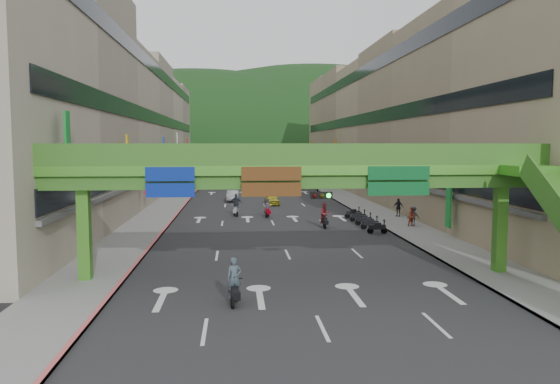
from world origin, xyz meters
The scene contains 23 objects.
ground centered at (0.00, 0.00, 0.00)m, with size 320.00×320.00×0.00m, color black.
road_slab centered at (0.00, 50.00, 0.01)m, with size 18.00×140.00×0.02m, color #28282B.
sidewalk_left centered at (-11.00, 50.00, 0.07)m, with size 4.00×140.00×0.15m, color gray.
sidewalk_right centered at (11.00, 50.00, 0.07)m, with size 4.00×140.00×0.15m, color gray.
curb_left centered at (-9.10, 50.00, 0.09)m, with size 0.20×140.00×0.18m, color #CC5959.
curb_right centered at (9.10, 50.00, 0.09)m, with size 0.20×140.00×0.18m, color gray.
building_row_left centered at (-18.93, 50.00, 9.46)m, with size 12.80×95.00×19.00m.
building_row_right centered at (18.93, 50.00, 9.46)m, with size 12.80×95.00×19.00m.
overpass_near centered at (0.93, 5.38, 5.21)m, with size 28.00×12.27×7.10m.
overpass_far centered at (0.00, 65.00, 5.40)m, with size 28.00×2.20×7.10m.
hill_left centered at (-15.00, 160.00, 0.00)m, with size 168.00×140.00×112.00m, color #1C4419.
hill_right centered at (25.00, 180.00, 0.00)m, with size 208.00×176.00×128.00m, color #1C4419.
bunting_string centered at (0.00, 30.00, 5.96)m, with size 26.00×0.36×0.47m.
scooter_rider_near centered at (-3.38, 1.34, 1.00)m, with size 0.71×1.60×2.12m.
scooter_rider_mid centered at (4.15, 22.70, 1.11)m, with size 0.93×1.60×2.14m.
scooter_rider_left centered at (-3.27, 30.83, 1.13)m, with size 1.17×1.59×2.22m.
scooter_rider_far centered at (-0.27, 29.68, 0.93)m, with size 0.82×1.59×1.86m.
parked_scooter_row centered at (7.80, 23.86, 0.52)m, with size 1.60×9.35×1.08m.
car_silver centered at (-3.64, 44.79, 0.66)m, with size 1.40×4.02×1.33m, color #ACADB4.
car_yellow centered at (0.88, 40.40, 0.63)m, with size 1.50×3.72×1.27m, color gold.
pedestrian_red centered at (11.54, 22.26, 0.80)m, with size 0.78×0.61×1.61m, color #A7351D.
pedestrian_dark centered at (12.20, 28.44, 0.86)m, with size 1.00×0.42×1.71m, color black.
pedestrian_blue centered at (11.84, 22.88, 0.80)m, with size 0.74×0.48×1.59m, color #30495B.
Camera 1 is at (-3.29, -22.22, 7.10)m, focal length 35.00 mm.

